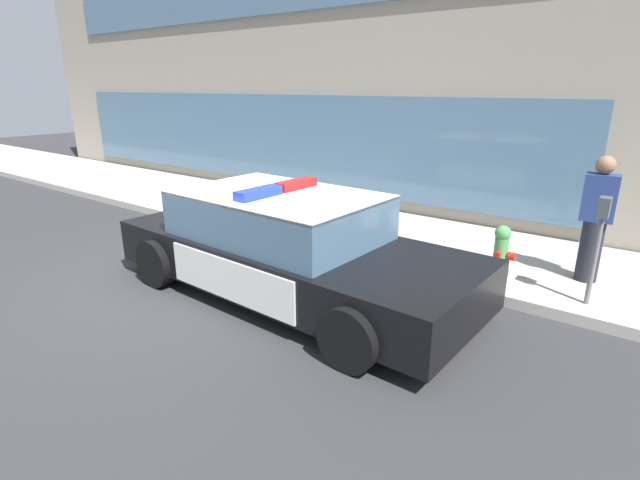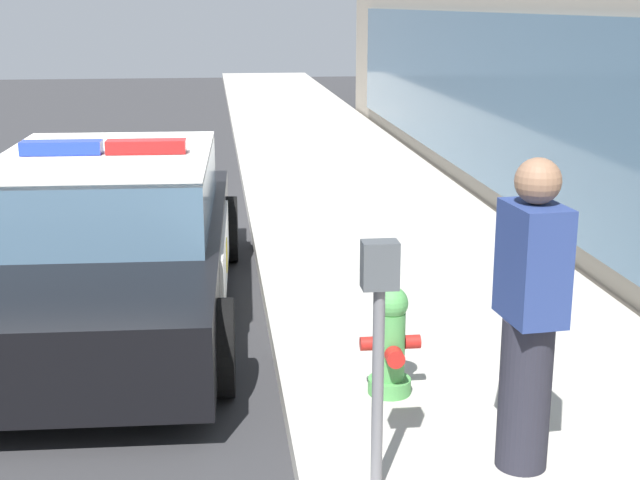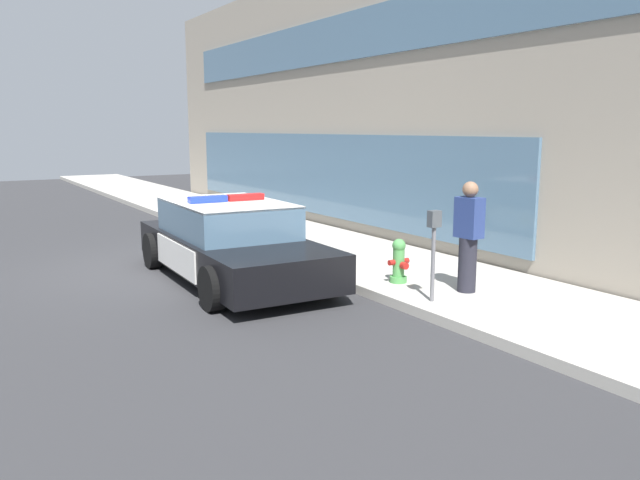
# 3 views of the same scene
# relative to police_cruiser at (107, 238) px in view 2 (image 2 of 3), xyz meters

# --- Properties ---
(ground) EXTENTS (48.00, 48.00, 0.00)m
(ground) POSITION_rel_police_cruiser_xyz_m (-1.55, -0.62, -0.68)
(ground) COLOR #303033
(sidewalk) EXTENTS (48.00, 2.99, 0.15)m
(sidewalk) POSITION_rel_police_cruiser_xyz_m (-1.55, 2.82, -0.61)
(sidewalk) COLOR #B2ADA3
(sidewalk) RESTS_ON ground
(police_cruiser) EXTENTS (5.10, 2.32, 1.49)m
(police_cruiser) POSITION_rel_police_cruiser_xyz_m (0.00, 0.00, 0.00)
(police_cruiser) COLOR black
(police_cruiser) RESTS_ON ground
(fire_hydrant) EXTENTS (0.34, 0.39, 0.73)m
(fire_hydrant) POSITION_rel_police_cruiser_xyz_m (2.21, 2.01, -0.18)
(fire_hydrant) COLOR #4C994C
(fire_hydrant) RESTS_ON sidewalk
(pedestrian_on_sidewalk) EXTENTS (0.42, 0.30, 1.71)m
(pedestrian_on_sidewalk) POSITION_rel_police_cruiser_xyz_m (3.22, 2.54, 0.33)
(pedestrian_on_sidewalk) COLOR #23232D
(pedestrian_on_sidewalk) RESTS_ON sidewalk
(parking_meter) EXTENTS (0.12, 0.18, 1.34)m
(parking_meter) POSITION_rel_police_cruiser_xyz_m (3.37, 1.71, 0.40)
(parking_meter) COLOR slate
(parking_meter) RESTS_ON sidewalk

